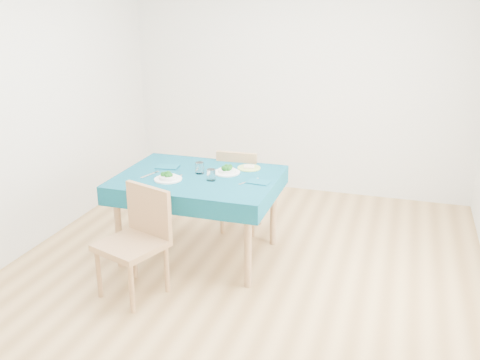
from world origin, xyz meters
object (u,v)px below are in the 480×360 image
(table, at_px, (199,216))
(bowl_far, at_px, (227,169))
(bowl_near, at_px, (168,176))
(chair_near, at_px, (130,229))
(chair_far, at_px, (241,183))
(side_plate, at_px, (249,168))

(table, relative_size, bowl_far, 5.84)
(bowl_near, xyz_separation_m, bowl_far, (0.42, 0.32, -0.00))
(bowl_near, height_order, bowl_far, same)
(chair_near, relative_size, bowl_far, 4.80)
(chair_near, distance_m, chair_far, 1.52)
(table, xyz_separation_m, bowl_near, (-0.20, -0.18, 0.42))
(table, xyz_separation_m, side_plate, (0.36, 0.33, 0.38))
(bowl_near, bearing_deg, chair_near, -94.08)
(chair_far, distance_m, bowl_far, 0.60)
(chair_far, height_order, side_plate, chair_far)
(bowl_far, bearing_deg, table, -146.55)
(chair_near, distance_m, bowl_near, 0.66)
(table, relative_size, chair_far, 1.41)
(bowl_far, bearing_deg, bowl_near, -142.53)
(chair_near, distance_m, bowl_far, 1.07)
(table, bearing_deg, side_plate, 42.07)
(table, distance_m, bowl_far, 0.49)
(chair_far, relative_size, bowl_near, 4.10)
(chair_near, bearing_deg, bowl_far, 82.92)
(chair_far, bearing_deg, bowl_near, 62.73)
(chair_near, height_order, side_plate, chair_near)
(chair_near, height_order, chair_far, chair_near)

